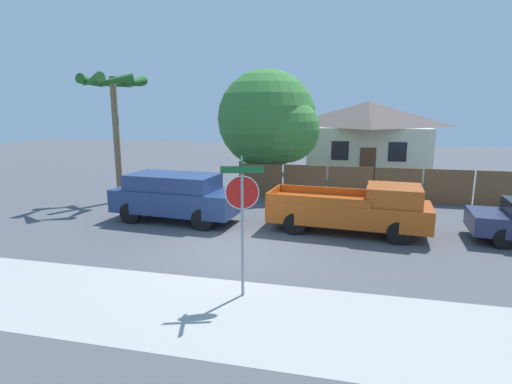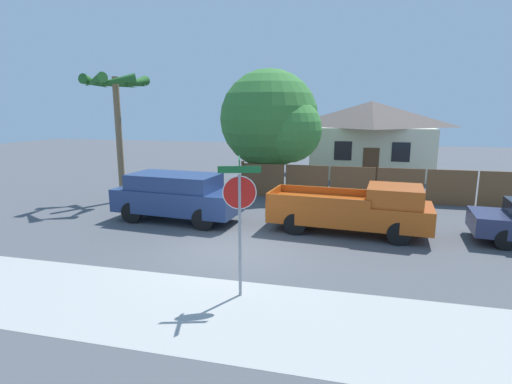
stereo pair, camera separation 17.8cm
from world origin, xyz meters
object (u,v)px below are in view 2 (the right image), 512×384
object	(u,v)px
house	(370,137)
stop_sign	(240,204)
oak_tree	(273,121)
red_suv	(177,195)
palm_tree	(116,93)
orange_pickup	(355,209)

from	to	relation	value
house	stop_sign	size ratio (longest dim) A/B	2.46
house	oak_tree	world-z (taller)	oak_tree
red_suv	palm_tree	bearing A→B (deg)	152.17
oak_tree	palm_tree	bearing A→B (deg)	-148.20
house	stop_sign	distance (m)	19.38
palm_tree	stop_sign	size ratio (longest dim) A/B	1.81
oak_tree	red_suv	world-z (taller)	oak_tree
palm_tree	red_suv	bearing A→B (deg)	-32.80
red_suv	stop_sign	size ratio (longest dim) A/B	1.55
red_suv	stop_sign	bearing A→B (deg)	-48.40
stop_sign	orange_pickup	bearing A→B (deg)	48.74
palm_tree	orange_pickup	world-z (taller)	palm_tree
red_suv	orange_pickup	bearing A→B (deg)	4.77
house	palm_tree	distance (m)	16.01
palm_tree	orange_pickup	bearing A→B (deg)	-13.64
palm_tree	orange_pickup	size ratio (longest dim) A/B	1.03
oak_tree	red_suv	distance (m)	7.30
house	orange_pickup	bearing A→B (deg)	-93.43
oak_tree	stop_sign	xyz separation A→B (m)	(1.68, -11.86, -1.45)
oak_tree	orange_pickup	bearing A→B (deg)	-57.04
oak_tree	stop_sign	size ratio (longest dim) A/B	1.97
house	palm_tree	size ratio (longest dim) A/B	1.36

